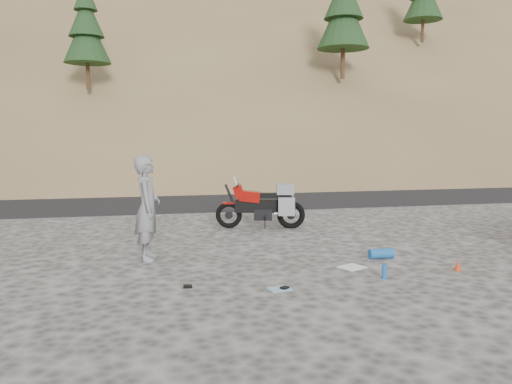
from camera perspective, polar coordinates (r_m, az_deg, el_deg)
ground at (r=9.29m, az=-2.87°, el=-7.63°), size 140.00×140.00×0.00m
road at (r=18.10m, az=-7.30°, el=-0.69°), size 120.00×7.00×0.05m
hillside at (r=50.56m, az=-10.53°, el=16.53°), size 120.00×73.00×46.72m
motorcycle at (r=12.15m, az=0.97°, el=-1.56°), size 2.17×0.89×1.30m
man at (r=9.45m, az=-12.16°, el=-7.52°), size 0.51×0.73×1.91m
gear_white_cloth at (r=8.85m, az=10.91°, el=-8.43°), size 0.51×0.49×0.01m
gear_blue_mat at (r=9.57m, az=14.13°, el=-6.84°), size 0.46×0.20×0.18m
gear_bottle at (r=8.27m, az=14.47°, el=-8.82°), size 0.09×0.09×0.23m
gear_funnel at (r=9.16m, az=22.08°, el=-7.80°), size 0.15×0.15×0.16m
gear_glove_a at (r=7.67m, az=-7.81°, el=-10.64°), size 0.14×0.10×0.04m
gear_glove_b at (r=7.53m, az=3.29°, el=-10.90°), size 0.15×0.14×0.04m
gear_blue_cloth at (r=7.54m, az=2.72°, el=-10.99°), size 0.37×0.30×0.01m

